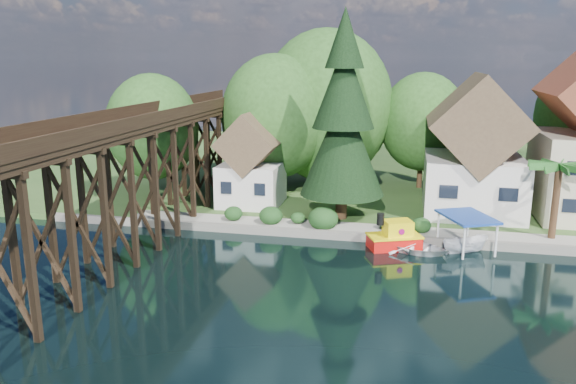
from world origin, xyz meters
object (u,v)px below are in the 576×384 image
(tugboat, at_px, (395,237))
(boat_white_a, at_px, (417,246))
(palm_tree, at_px, (559,169))
(boat_canopy, at_px, (466,237))
(shed, at_px, (251,166))
(trestle_bridge, at_px, (144,166))
(conifer, at_px, (343,120))
(house_left, at_px, (475,155))

(tugboat, xyz_separation_m, boat_white_a, (1.46, -0.54, -0.34))
(palm_tree, distance_m, boat_white_a, 10.89)
(boat_canopy, bearing_deg, shed, 156.09)
(tugboat, bearing_deg, boat_white_a, -20.22)
(shed, distance_m, boat_canopy, 18.62)
(shed, height_order, boat_white_a, shed)
(shed, relative_size, palm_tree, 1.40)
(shed, distance_m, tugboat, 14.67)
(trestle_bridge, xyz_separation_m, boat_white_a, (18.70, 1.30, -4.92))
(tugboat, distance_m, boat_white_a, 1.59)
(palm_tree, bearing_deg, conifer, 172.34)
(trestle_bridge, bearing_deg, boat_canopy, 4.87)
(house_left, bearing_deg, trestle_bridge, -154.79)
(boat_white_a, bearing_deg, conifer, 64.31)
(palm_tree, xyz_separation_m, boat_canopy, (-5.94, -2.81, -4.29))
(shed, bearing_deg, house_left, 4.77)
(house_left, height_order, boat_white_a, house_left)
(palm_tree, distance_m, tugboat, 11.86)
(shed, bearing_deg, palm_tree, -11.54)
(palm_tree, bearing_deg, trestle_bridge, -170.45)
(tugboat, xyz_separation_m, boat_canopy, (4.60, 0.02, 0.34))
(shed, xyz_separation_m, palm_tree, (22.79, -4.65, 1.57))
(boat_canopy, bearing_deg, tugboat, -179.73)
(shed, bearing_deg, trestle_bridge, -118.19)
(palm_tree, height_order, boat_canopy, palm_tree)
(palm_tree, bearing_deg, shed, 168.46)
(boat_canopy, bearing_deg, trestle_bridge, -175.13)
(shed, relative_size, boat_canopy, 1.64)
(house_left, bearing_deg, tugboat, -122.66)
(house_left, xyz_separation_m, conifer, (-10.03, -4.16, 2.95))
(house_left, xyz_separation_m, shed, (-18.00, -1.50, -1.31))
(shed, distance_m, conifer, 9.42)
(trestle_bridge, height_order, palm_tree, trestle_bridge)
(shed, relative_size, tugboat, 1.96)
(house_left, relative_size, boat_canopy, 2.31)
(shed, bearing_deg, conifer, -18.47)
(shed, xyz_separation_m, boat_canopy, (16.84, -7.47, -2.72))
(shed, relative_size, conifer, 0.50)
(tugboat, relative_size, boat_white_a, 0.96)
(conifer, xyz_separation_m, palm_tree, (14.82, -1.99, -2.69))
(shed, bearing_deg, boat_canopy, -23.91)
(boat_white_a, bearing_deg, tugboat, 87.19)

